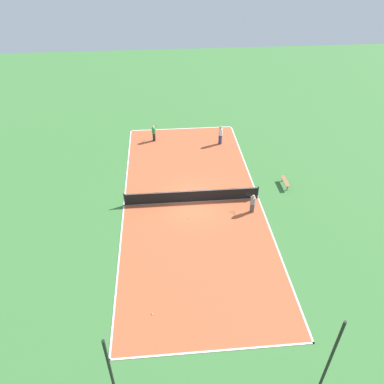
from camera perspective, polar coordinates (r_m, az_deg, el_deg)
name	(u,v)px	position (r m, az deg, el deg)	size (l,w,h in m)	color
ground_plane	(192,202)	(27.78, 0.00, -1.49)	(80.00, 80.00, 0.00)	#3D7538
court_surface	(192,202)	(27.77, 0.00, -1.48)	(10.12, 23.94, 0.02)	#B75633
tennis_net	(192,196)	(27.44, 0.00, -0.58)	(9.92, 0.10, 1.04)	black
bench	(285,181)	(30.13, 14.02, 1.57)	(0.36, 1.54, 0.45)	olive
player_baseline_gray	(253,202)	(26.65, 9.22, -1.56)	(0.61, 0.99, 1.50)	#4C4C51
player_far_green	(154,132)	(35.45, -5.83, 9.04)	(0.58, 0.99, 1.52)	black
player_far_white	(221,134)	(34.72, 4.37, 8.86)	(0.51, 0.51, 1.81)	navy
tennis_ball_midcourt	(152,314)	(21.00, -6.06, -17.98)	(0.07, 0.07, 0.07)	#CCE033
tennis_ball_far_baseline	(188,218)	(26.25, -0.56, -3.97)	(0.07, 0.07, 0.07)	#CCE033
tennis_ball_near_net	(137,171)	(31.35, -8.41, 3.11)	(0.07, 0.07, 0.07)	#CCE033
tennis_ball_right_alley	(145,143)	(35.39, -7.23, 7.37)	(0.07, 0.07, 0.07)	#CCE033
fence_post_back_left	(330,360)	(17.53, 20.27, -22.86)	(0.12, 0.12, 5.17)	black
fence_post_back_right	(112,379)	(16.54, -12.05, -26.05)	(0.12, 0.12, 5.17)	black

